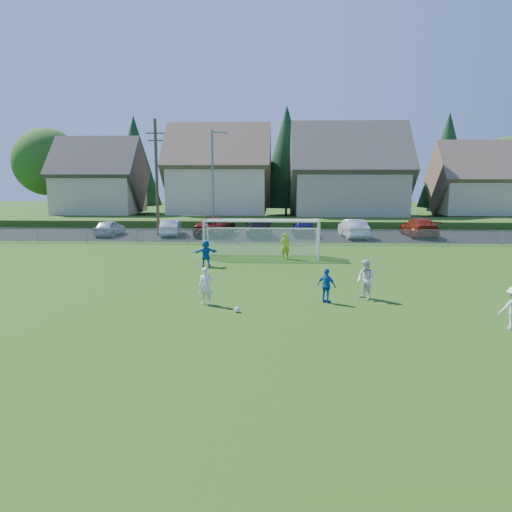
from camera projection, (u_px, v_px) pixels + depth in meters
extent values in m
plane|color=#193D0C|center=(245.00, 335.00, 16.92)|extent=(160.00, 160.00, 0.00)
plane|color=black|center=(266.00, 235.00, 44.02)|extent=(60.00, 60.00, 0.00)
cube|color=#1E420F|center=(268.00, 223.00, 51.34)|extent=(70.00, 6.00, 0.80)
sphere|color=white|center=(237.00, 309.00, 19.71)|extent=(0.22, 0.22, 0.22)
imported|color=white|center=(206.00, 286.00, 20.79)|extent=(0.57, 0.37, 1.56)
imported|color=white|center=(366.00, 280.00, 21.61)|extent=(0.98, 1.06, 1.73)
imported|color=#1258AD|center=(327.00, 286.00, 21.08)|extent=(0.90, 0.79, 1.47)
imported|color=#1258AD|center=(206.00, 253.00, 29.31)|extent=(1.53, 0.90, 1.57)
imported|color=#A1D218|center=(285.00, 246.00, 31.89)|extent=(0.64, 0.44, 1.67)
imported|color=#B7BAC0|center=(110.00, 228.00, 43.71)|extent=(1.88, 4.17, 1.39)
imported|color=silver|center=(171.00, 227.00, 43.81)|extent=(2.01, 4.51, 1.44)
imported|color=#5B0D0A|center=(215.00, 226.00, 43.98)|extent=(3.32, 6.11, 1.63)
imported|color=black|center=(258.00, 228.00, 42.93)|extent=(2.67, 5.54, 1.55)
imported|color=#151449|center=(303.00, 228.00, 43.39)|extent=(1.92, 4.48, 1.51)
imported|color=white|center=(353.00, 228.00, 42.37)|extent=(2.08, 4.93, 1.58)
imported|color=maroon|center=(419.00, 227.00, 43.06)|extent=(2.33, 5.61, 1.62)
cylinder|color=white|center=(204.00, 240.00, 31.67)|extent=(0.12, 0.12, 2.44)
cylinder|color=white|center=(319.00, 241.00, 31.33)|extent=(0.12, 0.12, 2.44)
cylinder|color=white|center=(261.00, 221.00, 31.30)|extent=(7.30, 0.12, 0.12)
cylinder|color=white|center=(208.00, 241.00, 33.49)|extent=(0.08, 0.08, 1.80)
cylinder|color=white|center=(317.00, 242.00, 33.16)|extent=(0.08, 0.08, 1.80)
cylinder|color=white|center=(262.00, 228.00, 33.18)|extent=(7.30, 0.08, 0.08)
cube|color=silver|center=(262.00, 242.00, 33.33)|extent=(7.30, 0.02, 1.80)
cube|color=silver|center=(206.00, 238.00, 32.55)|extent=(0.02, 1.80, 2.44)
cube|color=silver|center=(318.00, 239.00, 32.22)|extent=(0.02, 1.80, 2.44)
cube|color=silver|center=(262.00, 220.00, 32.19)|extent=(7.30, 1.80, 0.02)
cube|color=gray|center=(264.00, 229.00, 38.40)|extent=(52.00, 0.03, 0.03)
cube|color=gray|center=(264.00, 237.00, 38.50)|extent=(52.00, 0.02, 1.14)
cylinder|color=gray|center=(264.00, 237.00, 38.50)|extent=(0.06, 0.06, 1.20)
cylinder|color=slate|center=(213.00, 184.00, 42.01)|extent=(0.18, 0.18, 9.00)
cylinder|color=slate|center=(218.00, 132.00, 41.28)|extent=(1.20, 0.12, 0.12)
cube|color=slate|center=(225.00, 133.00, 41.26)|extent=(0.36, 0.18, 0.12)
cylinder|color=#473321|center=(157.00, 178.00, 43.14)|extent=(0.26, 0.26, 10.00)
cube|color=#473321|center=(155.00, 133.00, 42.52)|extent=(1.60, 0.10, 0.10)
cube|color=#473321|center=(155.00, 140.00, 42.61)|extent=(1.30, 0.10, 0.10)
cube|color=tan|center=(100.00, 194.00, 58.72)|extent=(9.00, 8.00, 4.50)
pyramid|color=#423D38|center=(97.00, 136.00, 57.63)|extent=(9.90, 8.80, 4.41)
cube|color=#C6B58E|center=(219.00, 189.00, 58.98)|extent=(11.00, 9.00, 5.50)
pyramid|color=brown|center=(218.00, 122.00, 57.72)|extent=(12.10, 9.90, 4.96)
cube|color=tan|center=(348.00, 192.00, 57.35)|extent=(12.00, 10.00, 5.00)
pyramid|color=#4C473F|center=(350.00, 120.00, 56.03)|extent=(13.20, 11.00, 5.52)
cube|color=tan|center=(477.00, 196.00, 57.73)|extent=(9.00, 8.00, 4.00)
pyramid|color=brown|center=(481.00, 140.00, 56.68)|extent=(9.90, 8.80, 4.41)
cylinder|color=#382616|center=(50.00, 201.00, 63.21)|extent=(0.36, 0.36, 3.96)
sphere|color=#2B5B19|center=(47.00, 162.00, 62.41)|extent=(8.36, 8.36, 8.36)
cylinder|color=#382616|center=(137.00, 210.00, 66.92)|extent=(0.30, 0.30, 1.20)
cone|color=#143819|center=(135.00, 161.00, 65.86)|extent=(6.76, 6.76, 11.70)
cylinder|color=#382616|center=(212.00, 209.00, 67.44)|extent=(0.30, 0.30, 1.20)
cone|color=#143819|center=(211.00, 164.00, 66.46)|extent=(6.24, 6.24, 10.80)
cylinder|color=#382616|center=(286.00, 211.00, 64.03)|extent=(0.30, 0.30, 1.20)
cone|color=#143819|center=(287.00, 157.00, 62.89)|extent=(7.28, 7.28, 12.60)
cylinder|color=#382616|center=(362.00, 200.00, 65.31)|extent=(0.36, 0.36, 3.96)
sphere|color=#2B5B19|center=(364.00, 162.00, 64.52)|extent=(8.36, 8.36, 8.36)
cylinder|color=#382616|center=(444.00, 212.00, 63.11)|extent=(0.30, 0.30, 1.20)
cone|color=#143819|center=(447.00, 160.00, 62.05)|extent=(6.76, 6.76, 11.70)
cylinder|color=#382616|center=(506.00, 202.00, 63.53)|extent=(0.36, 0.36, 3.60)
sphere|color=#2B5B19|center=(509.00, 167.00, 62.81)|extent=(7.60, 7.60, 7.60)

